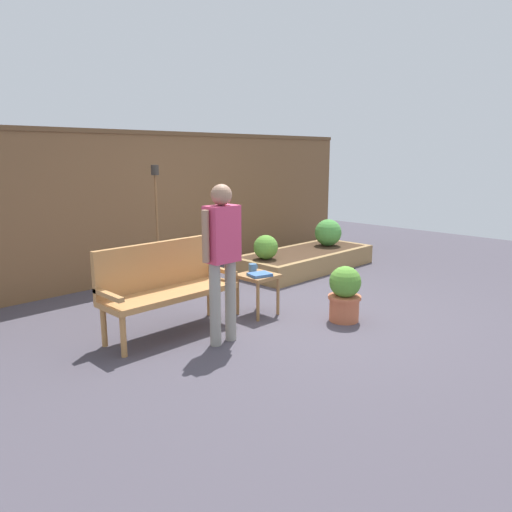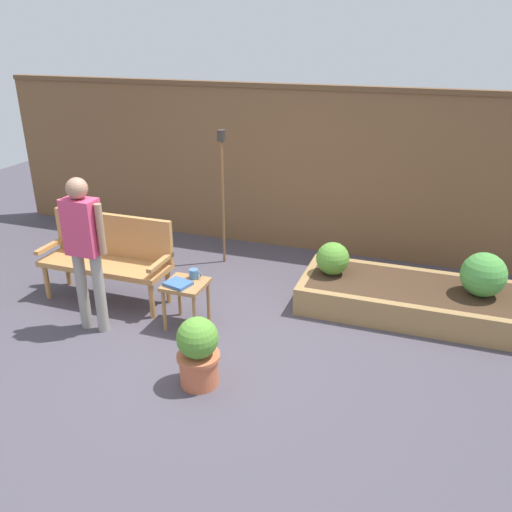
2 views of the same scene
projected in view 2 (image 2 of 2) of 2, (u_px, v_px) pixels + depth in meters
The scene contains 12 objects.
ground_plane at pixel (210, 339), 5.16m from camera, with size 14.00×14.00×0.00m, color #47424C.
fence_back at pixel (287, 168), 6.98m from camera, with size 8.40×0.14×2.16m.
garden_bench at pixel (109, 252), 5.78m from camera, with size 1.44×0.48×0.94m.
side_table at pixel (186, 290), 5.26m from camera, with size 0.40×0.40×0.48m.
cup_on_table at pixel (194, 274), 5.30m from camera, with size 0.13×0.09×0.10m.
book_on_table at pixel (178, 284), 5.17m from camera, with size 0.24×0.19×0.03m, color #38609E.
potted_boxwood at pixel (198, 351), 4.40m from camera, with size 0.37×0.37×0.62m.
raised_planter_bed at pixel (415, 299), 5.61m from camera, with size 2.40×1.00×0.30m.
shrub_near_bench at pixel (333, 259), 5.77m from camera, with size 0.36×0.36×0.36m.
shrub_far_corner at pixel (484, 275), 5.29m from camera, with size 0.45×0.45×0.45m.
tiki_torch at pixel (222, 174), 6.43m from camera, with size 0.10×0.10×1.69m.
person_by_bench at pixel (84, 242), 4.99m from camera, with size 0.47×0.20×1.56m.
Camera 2 is at (1.89, -4.02, 2.79)m, focal length 37.16 mm.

